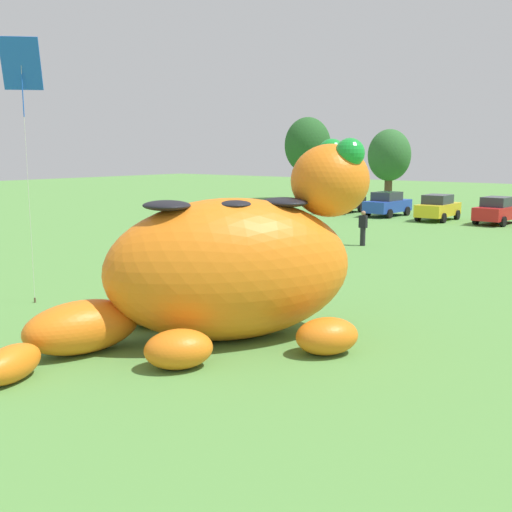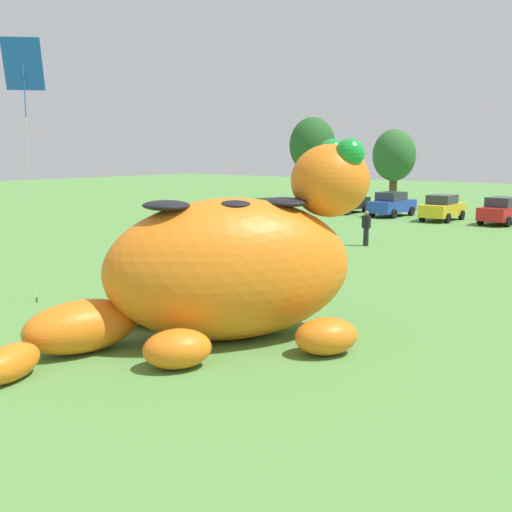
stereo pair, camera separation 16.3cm
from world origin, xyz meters
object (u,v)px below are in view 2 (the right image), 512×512
object	(u,v)px
giant_inflatable_creature	(230,267)
car_blue	(392,204)
car_yellow	(442,208)
tethered_flying_kite	(23,68)
spectator_mid_field	(366,229)
spectator_wandering	(177,233)
car_black	(347,201)
car_red	(502,211)

from	to	relation	value
giant_inflatable_creature	car_blue	world-z (taller)	giant_inflatable_creature
giant_inflatable_creature	car_yellow	size ratio (longest dim) A/B	2.29
tethered_flying_kite	spectator_mid_field	bearing A→B (deg)	82.42
car_yellow	spectator_wandering	world-z (taller)	car_yellow
car_black	car_blue	xyz separation A→B (m)	(3.71, -0.08, 0.00)
car_yellow	car_red	xyz separation A→B (m)	(3.77, 0.36, 0.00)
car_yellow	car_red	size ratio (longest dim) A/B	0.98
spectator_wandering	car_red	bearing A→B (deg)	67.65
car_yellow	car_red	world-z (taller)	same
car_yellow	spectator_wandering	distance (m)	20.42
car_yellow	car_black	bearing A→B (deg)	175.78
giant_inflatable_creature	spectator_wandering	xyz separation A→B (m)	(-11.02, 8.96, -0.94)
car_black	car_blue	size ratio (longest dim) A/B	0.99
spectator_mid_field	spectator_wandering	size ratio (longest dim) A/B	1.00
spectator_mid_field	car_blue	bearing A→B (deg)	111.84
car_black	tethered_flying_kite	world-z (taller)	tethered_flying_kite
giant_inflatable_creature	car_red	xyz separation A→B (m)	(-2.69, 29.23, -0.94)
car_black	spectator_wandering	world-z (taller)	car_black
car_black	car_blue	distance (m)	3.71
giant_inflatable_creature	spectator_mid_field	xyz separation A→B (m)	(-4.92, 15.77, -0.94)
spectator_mid_field	spectator_wandering	distance (m)	9.14
giant_inflatable_creature	tethered_flying_kite	bearing A→B (deg)	-173.07
car_blue	car_yellow	world-z (taller)	same
spectator_wandering	giant_inflatable_creature	bearing A→B (deg)	-39.13
car_red	tethered_flying_kite	size ratio (longest dim) A/B	0.54
car_black	tethered_flying_kite	xyz separation A→B (m)	(6.94, -30.30, 6.09)
giant_inflatable_creature	spectator_wandering	bearing A→B (deg)	140.87
spectator_wandering	tethered_flying_kite	distance (m)	12.20
car_red	car_blue	bearing A→B (deg)	179.09
giant_inflatable_creature	car_red	bearing A→B (deg)	95.25
car_black	tethered_flying_kite	bearing A→B (deg)	-77.11
car_black	spectator_mid_field	size ratio (longest dim) A/B	2.41
giant_inflatable_creature	car_yellow	xyz separation A→B (m)	(-6.46, 28.87, -0.94)
car_black	car_yellow	distance (m)	7.63
spectator_mid_field	car_red	bearing A→B (deg)	80.59
car_yellow	spectator_mid_field	distance (m)	13.19
giant_inflatable_creature	car_black	bearing A→B (deg)	115.55
car_red	spectator_wandering	world-z (taller)	car_red
giant_inflatable_creature	car_black	size ratio (longest dim) A/B	2.30
car_black	car_red	world-z (taller)	same
car_black	spectator_mid_field	world-z (taller)	car_black
car_black	car_yellow	size ratio (longest dim) A/B	1.00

